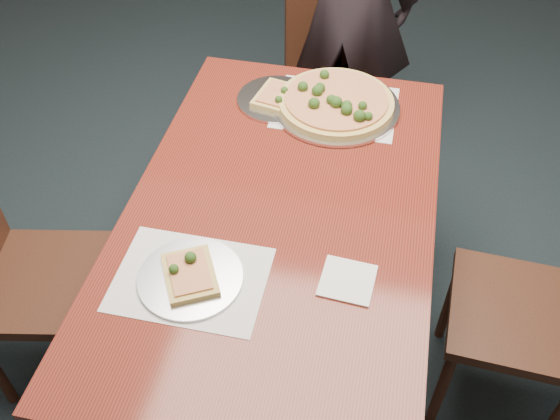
% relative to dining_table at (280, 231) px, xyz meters
% --- Properties ---
extents(ground, '(8.00, 8.00, 0.00)m').
position_rel_dining_table_xyz_m(ground, '(0.02, 0.24, -0.66)').
color(ground, black).
rests_on(ground, ground).
extents(dining_table, '(0.90, 1.50, 0.75)m').
position_rel_dining_table_xyz_m(dining_table, '(0.00, 0.00, 0.00)').
color(dining_table, '#4F160F').
rests_on(dining_table, ground).
extents(chair_far, '(0.55, 0.55, 0.91)m').
position_rel_dining_table_xyz_m(chair_far, '(0.01, 1.13, -0.14)').
color(chair_far, black).
rests_on(chair_far, ground).
extents(chair_left, '(0.49, 0.49, 0.91)m').
position_rel_dining_table_xyz_m(chair_left, '(-0.82, -0.21, -0.14)').
color(chair_left, black).
rests_on(chair_left, ground).
extents(chair_right, '(0.44, 0.44, 0.91)m').
position_rel_dining_table_xyz_m(chair_right, '(0.84, -0.00, -0.14)').
color(chair_right, black).
rests_on(chair_right, ground).
extents(placemat_main, '(0.42, 0.32, 0.00)m').
position_rel_dining_table_xyz_m(placemat_main, '(0.08, 0.53, 0.09)').
color(placemat_main, white).
rests_on(placemat_main, dining_table).
extents(placemat_near, '(0.40, 0.30, 0.00)m').
position_rel_dining_table_xyz_m(placemat_near, '(-0.18, -0.30, 0.09)').
color(placemat_near, white).
rests_on(placemat_near, dining_table).
extents(pizza_pan, '(0.45, 0.45, 0.07)m').
position_rel_dining_table_xyz_m(pizza_pan, '(0.08, 0.53, 0.12)').
color(pizza_pan, silver).
rests_on(pizza_pan, dining_table).
extents(slice_plate_near, '(0.28, 0.28, 0.06)m').
position_rel_dining_table_xyz_m(slice_plate_near, '(-0.18, -0.30, 0.11)').
color(slice_plate_near, silver).
rests_on(slice_plate_near, dining_table).
extents(slice_plate_far, '(0.28, 0.28, 0.05)m').
position_rel_dining_table_xyz_m(slice_plate_far, '(-0.13, 0.53, 0.10)').
color(slice_plate_far, silver).
rests_on(slice_plate_far, dining_table).
extents(napkin, '(0.15, 0.15, 0.01)m').
position_rel_dining_table_xyz_m(napkin, '(0.23, -0.22, 0.09)').
color(napkin, white).
rests_on(napkin, dining_table).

